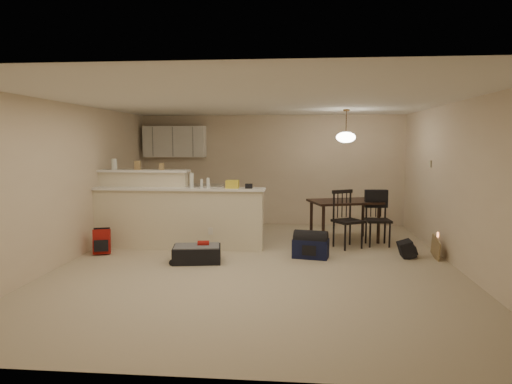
# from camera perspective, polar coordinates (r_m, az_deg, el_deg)

# --- Properties ---
(room) EXTENTS (7.00, 7.02, 2.50)m
(room) POSITION_cam_1_polar(r_m,az_deg,el_deg) (6.99, 0.30, 1.00)
(room) COLOR #C0B093
(room) RESTS_ON ground
(breakfast_bar) EXTENTS (3.08, 0.58, 1.39)m
(breakfast_bar) POSITION_cam_1_polar(r_m,az_deg,el_deg) (8.35, -11.24, -2.69)
(breakfast_bar) COLOR beige
(breakfast_bar) RESTS_ON ground
(upper_cabinets) EXTENTS (1.40, 0.34, 0.70)m
(upper_cabinets) POSITION_cam_1_polar(r_m,az_deg,el_deg) (10.63, -10.12, 6.21)
(upper_cabinets) COLOR white
(upper_cabinets) RESTS_ON room
(kitchen_counter) EXTENTS (1.80, 0.60, 0.90)m
(kitchen_counter) POSITION_cam_1_polar(r_m,az_deg,el_deg) (10.55, -9.11, -1.67)
(kitchen_counter) COLOR white
(kitchen_counter) RESTS_ON ground
(thermostat) EXTENTS (0.02, 0.12, 0.12)m
(thermostat) POSITION_cam_1_polar(r_m,az_deg,el_deg) (8.82, 20.94, 3.31)
(thermostat) COLOR beige
(thermostat) RESTS_ON room
(jar) EXTENTS (0.10, 0.10, 0.20)m
(jar) POSITION_cam_1_polar(r_m,az_deg,el_deg) (8.72, -17.31, 3.34)
(jar) COLOR silver
(jar) RESTS_ON breakfast_bar
(cereal_box) EXTENTS (0.10, 0.07, 0.16)m
(cereal_box) POSITION_cam_1_polar(r_m,az_deg,el_deg) (8.57, -14.58, 3.24)
(cereal_box) COLOR #9D7F51
(cereal_box) RESTS_ON breakfast_bar
(small_box) EXTENTS (0.08, 0.06, 0.12)m
(small_box) POSITION_cam_1_polar(r_m,az_deg,el_deg) (8.43, -11.71, 3.13)
(small_box) COLOR #9D7F51
(small_box) RESTS_ON breakfast_bar
(bottle_a) EXTENTS (0.07, 0.07, 0.26)m
(bottle_a) POSITION_cam_1_polar(r_m,az_deg,el_deg) (8.07, -8.05, 1.43)
(bottle_a) COLOR silver
(bottle_a) RESTS_ON breakfast_bar
(bottle_b) EXTENTS (0.06, 0.06, 0.18)m
(bottle_b) POSITION_cam_1_polar(r_m,az_deg,el_deg) (8.02, -6.00, 1.14)
(bottle_b) COLOR silver
(bottle_b) RESTS_ON breakfast_bar
(bag_lump) EXTENTS (0.22, 0.18, 0.14)m
(bag_lump) POSITION_cam_1_polar(r_m,az_deg,el_deg) (7.95, -2.97, 0.98)
(bag_lump) COLOR #9D7F51
(bag_lump) RESTS_ON breakfast_bar
(pouch) EXTENTS (0.12, 0.10, 0.08)m
(pouch) POSITION_cam_1_polar(r_m,az_deg,el_deg) (7.91, -0.90, 0.74)
(pouch) COLOR #9D7F51
(pouch) RESTS_ON breakfast_bar
(extra_item_x) EXTENTS (0.05, 0.05, 0.16)m
(extra_item_x) POSITION_cam_1_polar(r_m,az_deg,el_deg) (8.04, -6.82, 1.06)
(extra_item_x) COLOR silver
(extra_item_x) RESTS_ON breakfast_bar
(dining_table) EXTENTS (1.45, 1.17, 0.78)m
(dining_table) POSITION_cam_1_polar(r_m,az_deg,el_deg) (8.85, 10.99, -1.65)
(dining_table) COLOR black
(dining_table) RESTS_ON ground
(pendant_lamp) EXTENTS (0.36, 0.36, 0.62)m
(pendant_lamp) POSITION_cam_1_polar(r_m,az_deg,el_deg) (8.77, 11.17, 6.79)
(pendant_lamp) COLOR brown
(pendant_lamp) RESTS_ON room
(dining_chair_near) EXTENTS (0.61, 0.60, 1.03)m
(dining_chair_near) POSITION_cam_1_polar(r_m,az_deg,el_deg) (8.32, 11.42, -3.38)
(dining_chair_near) COLOR black
(dining_chair_near) RESTS_ON ground
(dining_chair_far) EXTENTS (0.46, 0.44, 0.99)m
(dining_chair_far) POSITION_cam_1_polar(r_m,az_deg,el_deg) (8.63, 15.00, -3.26)
(dining_chair_far) COLOR black
(dining_chair_far) RESTS_ON ground
(suitcase) EXTENTS (0.81, 0.60, 0.25)m
(suitcase) POSITION_cam_1_polar(r_m,az_deg,el_deg) (7.34, -7.39, -7.72)
(suitcase) COLOR black
(suitcase) RESTS_ON ground
(red_backpack) EXTENTS (0.32, 0.25, 0.42)m
(red_backpack) POSITION_cam_1_polar(r_m,az_deg,el_deg) (8.20, -18.72, -5.91)
(red_backpack) COLOR #A01712
(red_backpack) RESTS_ON ground
(navy_duffel) EXTENTS (0.62, 0.42, 0.31)m
(navy_duffel) POSITION_cam_1_polar(r_m,az_deg,el_deg) (7.58, 6.85, -7.01)
(navy_duffel) COLOR #101433
(navy_duffel) RESTS_ON ground
(black_daypack) EXTENTS (0.22, 0.31, 0.27)m
(black_daypack) POSITION_cam_1_polar(r_m,az_deg,el_deg) (7.95, 18.29, -6.82)
(black_daypack) COLOR black
(black_daypack) RESTS_ON ground
(cardboard_sheet) EXTENTS (0.03, 0.45, 0.34)m
(cardboard_sheet) POSITION_cam_1_polar(r_m,az_deg,el_deg) (8.02, 21.54, -6.57)
(cardboard_sheet) COLOR #9D7F51
(cardboard_sheet) RESTS_ON ground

